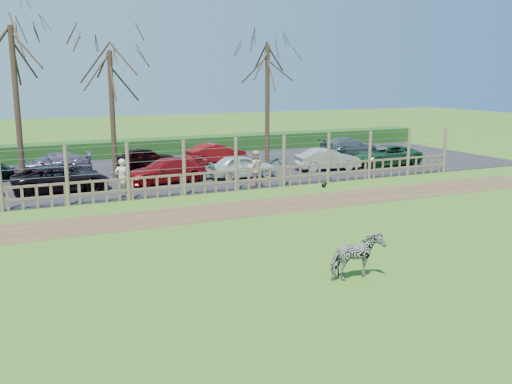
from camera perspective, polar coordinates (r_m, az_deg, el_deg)
name	(u,v)px	position (r m, az deg, el deg)	size (l,w,h in m)	color
ground	(260,242)	(18.54, 0.42, -5.01)	(120.00, 120.00, 0.00)	olive
dirt_strip	(212,212)	(22.55, -4.44, -2.01)	(34.00, 2.80, 0.01)	brown
asphalt	(149,173)	(31.94, -10.68, 1.89)	(44.00, 13.00, 0.04)	#232326
hedge	(122,149)	(38.63, -13.26, 4.24)	(46.00, 2.00, 1.10)	#1E4716
fence	(184,178)	(25.63, -7.18, 1.42)	(30.16, 0.16, 2.50)	brown
tree_left	(14,68)	(28.61, -23.06, 11.34)	(4.80, 4.80, 7.88)	#3D2B1E
tree_mid	(111,84)	(30.10, -14.31, 10.43)	(4.80, 4.80, 6.83)	#3D2B1E
tree_right	(267,76)	(33.41, 1.15, 11.51)	(4.80, 4.80, 7.35)	#3D2B1E
zebra	(357,256)	(15.34, 10.04, -6.37)	(0.66, 1.46, 1.23)	gray
visitor_a	(122,178)	(25.47, -13.23, 1.35)	(0.63, 0.41, 1.72)	beige
visitor_b	(255,168)	(27.42, -0.09, 2.38)	(0.84, 0.65, 1.72)	beige
crow	(324,185)	(27.59, 6.82, 0.70)	(0.29, 0.21, 0.24)	black
car_2	(61,179)	(27.61, -18.90, 1.26)	(1.99, 4.32, 1.20)	black
car_3	(165,171)	(28.72, -9.05, 2.13)	(1.68, 4.13, 1.20)	maroon
car_4	(242,166)	(29.75, -1.41, 2.60)	(1.42, 3.52, 1.20)	white
car_5	(328,159)	(32.47, 7.18, 3.27)	(1.27, 3.64, 1.20)	#B8BBB8
car_6	(385,156)	(34.56, 12.82, 3.57)	(1.99, 4.32, 1.20)	#1B4B27
car_9	(52,164)	(32.24, -19.72, 2.62)	(1.68, 4.13, 1.20)	#5F536C
car_10	(145,158)	(33.44, -11.06, 3.38)	(1.42, 3.52, 1.20)	black
car_11	(216,153)	(34.78, -3.99, 3.88)	(1.27, 3.64, 1.20)	maroon
car_13	(349,146)	(38.69, 9.28, 4.54)	(1.68, 4.13, 1.20)	slate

